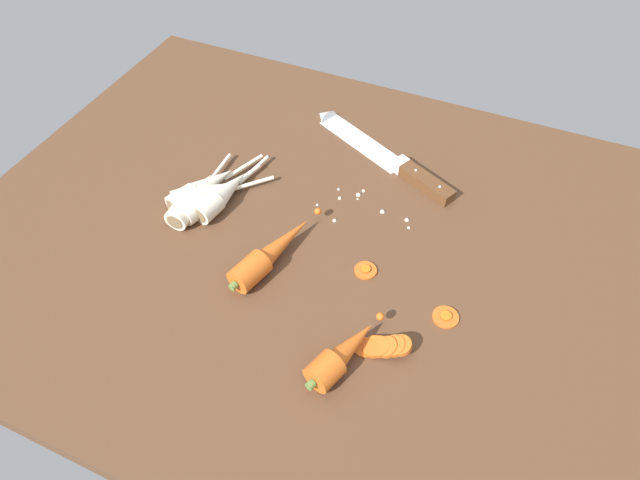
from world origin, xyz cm
name	(u,v)px	position (x,y,z in cm)	size (l,w,h in cm)	color
ground_plane	(325,245)	(0.00, 0.00, -2.00)	(120.00, 90.00, 4.00)	brown
chefs_knife	(378,151)	(0.77, 23.48, 0.65)	(32.76, 18.03, 4.18)	silver
whole_carrot	(271,253)	(-5.73, -7.98, 2.10)	(8.40, 20.31, 4.20)	#D6601E
whole_carrot_second	(342,354)	(11.08, -19.99, 2.10)	(7.81, 14.76, 4.20)	#D6601E
parsnip_front	(207,193)	(-22.03, -0.37, 1.98)	(13.96, 14.84, 4.00)	silver
parsnip_mid_left	(203,188)	(-23.25, 0.36, 1.98)	(9.34, 19.53, 4.00)	silver
parsnip_mid_right	(209,198)	(-20.98, -1.17, 1.98)	(7.40, 17.68, 4.00)	silver
parsnip_back	(223,194)	(-19.37, 0.49, 1.98)	(5.87, 19.13, 4.00)	silver
parsnip_outer	(194,197)	(-23.48, -2.18, 1.98)	(4.38, 19.43, 4.00)	silver
carrot_slice_stack	(383,346)	(15.64, -15.96, 0.96)	(7.92, 4.70, 2.86)	#D6601E
carrot_slice_stray_near	(366,270)	(8.58, -3.85, 0.36)	(3.54, 3.54, 0.70)	#D6601E
carrot_slice_stray_mid	(446,316)	(22.31, -7.25, 0.36)	(3.88, 3.88, 0.70)	#D6601E
mince_crumbs	(366,205)	(3.65, 9.40, 0.36)	(16.70, 9.39, 0.86)	silver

